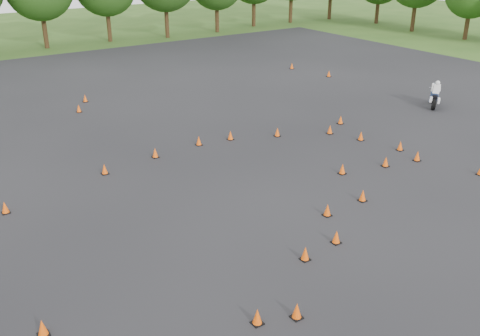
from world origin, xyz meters
name	(u,v)px	position (x,y,z in m)	size (l,w,h in m)	color
ground	(305,237)	(0.00, 0.00, 0.00)	(140.00, 140.00, 0.00)	#2D5119
asphalt_pad	(214,178)	(0.00, 6.00, 0.01)	(62.00, 62.00, 0.00)	black
treeline	(76,0)	(4.40, 35.36, 4.69)	(86.77, 32.24, 10.91)	#224614
traffic_cones	(232,185)	(0.03, 4.60, 0.23)	(33.49, 32.94, 0.45)	#FD590A
rider_white	(434,93)	(16.83, 7.60, 0.84)	(2.15, 0.66, 1.66)	silver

